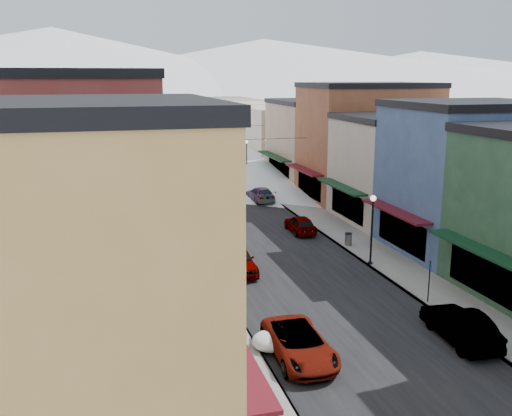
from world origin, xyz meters
TOP-DOWN VIEW (x-y plane):
  - road at (0.00, 60.00)m, footprint 10.00×160.00m
  - sidewalk_left at (-6.60, 60.00)m, footprint 3.20×160.00m
  - sidewalk_right at (6.60, 60.00)m, footprint 3.20×160.00m
  - curb_left at (-5.05, 60.00)m, footprint 0.10×160.00m
  - curb_right at (5.05, 60.00)m, footprint 0.10×160.00m
  - bldg_l_yellow at (-13.19, 4.00)m, footprint 11.30×8.70m
  - bldg_l_cream at (-13.19, 12.50)m, footprint 11.30×8.20m
  - bldg_l_brick_near at (-13.69, 20.50)m, footprint 12.30×8.20m
  - bldg_l_grayblue at (-13.19, 29.00)m, footprint 11.30×9.20m
  - bldg_l_brick_far at (-14.19, 38.00)m, footprint 13.30×9.20m
  - bldg_l_tan at (-13.19, 48.00)m, footprint 11.30×11.20m
  - bldg_r_blue at (13.19, 21.00)m, footprint 11.30×9.20m
  - bldg_r_cream at (13.69, 30.00)m, footprint 12.30×9.20m
  - bldg_r_brick_far at (14.19, 39.00)m, footprint 13.30×9.20m
  - bldg_r_tan at (13.19, 49.00)m, footprint 11.30×11.20m
  - distant_blocks at (0.00, 83.00)m, footprint 34.00×55.00m
  - mountain_ridge at (-19.47, 277.18)m, footprint 670.00×340.00m
  - overhead_cables at (0.00, 47.50)m, footprint 16.40×15.04m
  - car_white_suv at (-3.50, 8.86)m, footprint 2.42×5.16m
  - car_silver_sedan at (-3.50, 20.67)m, footprint 2.03×4.88m
  - car_dark_hatch at (-3.50, 31.28)m, footprint 2.36×5.24m
  - car_silver_wagon at (-3.59, 39.07)m, footprint 2.68×5.70m
  - car_green_sedan at (4.30, 8.49)m, footprint 2.02×4.92m
  - car_gray_suv at (3.50, 28.38)m, footprint 1.71×4.15m
  - car_black_sedan at (3.62, 40.38)m, footprint 2.10×4.91m
  - car_lane_silver at (-1.30, 60.68)m, footprint 2.38×4.73m
  - car_lane_white at (0.60, 68.69)m, footprint 3.13×5.62m
  - parking_sign at (5.32, 12.83)m, footprint 0.11×0.31m
  - trash_can at (5.55, 23.76)m, footprint 0.53×0.53m
  - streetlamp_near at (5.20, 19.50)m, footprint 0.38×0.38m
  - streetlamp_far at (5.47, 53.08)m, footprint 0.37×0.37m
  - snow_pile_near at (-4.28, 10.07)m, footprint 2.08×2.48m
  - snow_pile_mid at (-4.28, 23.48)m, footprint 2.66×2.84m
  - snow_pile_far at (-4.88, 36.19)m, footprint 2.27×2.60m

SIDE VIEW (x-z plane):
  - road at x=0.00m, z-range 0.00..0.01m
  - sidewalk_left at x=-6.60m, z-range 0.00..0.15m
  - sidewalk_right at x=6.60m, z-range 0.00..0.15m
  - curb_left at x=-5.05m, z-range 0.00..0.15m
  - curb_right at x=5.05m, z-range 0.00..0.15m
  - snow_pile_near at x=-4.28m, z-range -0.02..0.86m
  - snow_pile_far at x=-4.88m, z-range -0.02..0.94m
  - snow_pile_mid at x=-4.28m, z-range -0.02..1.10m
  - trash_can at x=5.55m, z-range 0.16..1.06m
  - car_gray_suv at x=3.50m, z-range 0.00..1.41m
  - car_black_sedan at x=3.62m, z-range 0.00..1.41m
  - car_white_suv at x=-3.50m, z-range 0.00..1.43m
  - car_lane_white at x=0.60m, z-range 0.00..1.49m
  - car_lane_silver at x=-1.30m, z-range 0.00..1.54m
  - car_green_sedan at x=4.30m, z-range 0.00..1.59m
  - car_silver_wagon at x=-3.59m, z-range 0.00..1.61m
  - car_silver_sedan at x=-3.50m, z-range 0.00..1.65m
  - car_dark_hatch at x=-3.50m, z-range 0.00..1.67m
  - parking_sign at x=5.32m, z-range 0.35..2.66m
  - streetlamp_far at x=5.47m, z-range 0.74..5.23m
  - streetlamp_near at x=5.20m, z-range 0.75..5.31m
  - distant_blocks at x=0.00m, z-range 0.00..8.00m
  - bldg_r_cream at x=13.69m, z-range 0.01..9.01m
  - bldg_l_grayblue at x=-13.19m, z-range 0.01..9.01m
  - bldg_r_tan at x=13.19m, z-range 0.01..9.51m
  - bldg_l_cream at x=-13.19m, z-range 0.01..9.51m
  - bldg_l_tan at x=-13.19m, z-range 0.01..10.01m
  - bldg_r_blue at x=13.19m, z-range 0.01..10.51m
  - bldg_l_brick_far at x=-14.19m, z-range 0.01..11.01m
  - bldg_r_brick_far at x=14.19m, z-range 0.01..11.51m
  - bldg_l_yellow at x=-13.19m, z-range 0.01..11.51m
  - overhead_cables at x=0.00m, z-range 6.18..6.22m
  - bldg_l_brick_near at x=-13.69m, z-range 0.01..12.51m
  - mountain_ridge at x=-19.47m, z-range -2.64..31.36m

